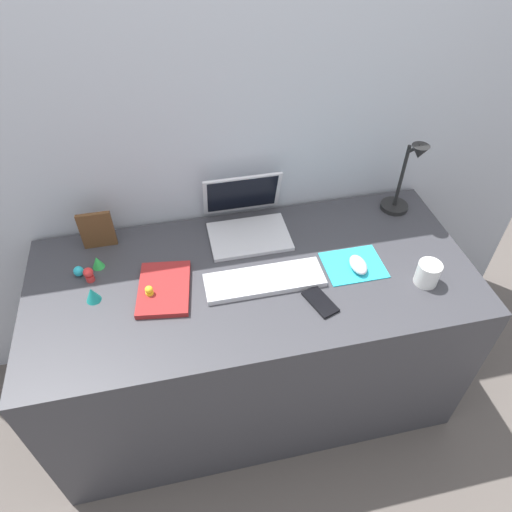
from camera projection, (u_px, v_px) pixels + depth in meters
ground_plane at (254, 386)px, 2.14m from camera, size 6.00×6.00×0.00m
back_wall at (232, 195)px, 1.86m from camera, size 2.76×0.05×1.61m
desk at (253, 338)px, 1.88m from camera, size 1.56×0.71×0.74m
laptop at (246, 217)px, 1.77m from camera, size 0.30×0.28×0.21m
keyboard at (264, 280)px, 1.60m from camera, size 0.41×0.13×0.02m
mousepad at (353, 265)px, 1.66m from camera, size 0.21×0.17×0.00m
mouse at (358, 265)px, 1.63m from camera, size 0.06×0.10×0.03m
cell_phone at (320, 302)px, 1.53m from camera, size 0.10×0.14×0.01m
desk_lamp at (405, 180)px, 1.77m from camera, size 0.11×0.16×0.34m
notebook_pad at (164, 289)px, 1.57m from camera, size 0.20×0.26×0.02m
picture_frame at (97, 230)px, 1.69m from camera, size 0.12×0.02×0.15m
coffee_mug at (428, 273)px, 1.57m from camera, size 0.08×0.08×0.08m
toy_figurine_green at (97, 262)px, 1.64m from camera, size 0.04×0.04×0.05m
toy_figurine_yellow at (150, 292)px, 1.53m from camera, size 0.03×0.03×0.05m
toy_figurine_cyan at (79, 271)px, 1.61m from camera, size 0.03×0.03×0.04m
toy_figurine_teal at (92, 295)px, 1.52m from camera, size 0.05×0.05×0.05m
toy_figurine_red at (89, 274)px, 1.59m from camera, size 0.03×0.03×0.06m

